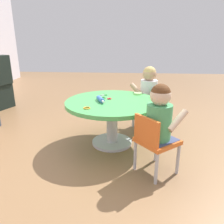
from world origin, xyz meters
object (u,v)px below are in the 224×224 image
object	(u,v)px
seated_child_left	(160,115)
craft_scissors	(103,95)
child_chair_left	(155,141)
seated_child_right	(148,87)
craft_table	(112,110)
child_chair_right	(150,105)
rolling_pin	(100,99)

from	to	relation	value
seated_child_left	craft_scissors	world-z (taller)	seated_child_left
child_chair_left	craft_scissors	bearing A→B (deg)	34.05
child_chair_left	seated_child_right	world-z (taller)	seated_child_right
craft_table	seated_child_right	xyz separation A→B (m)	(0.53, -0.42, 0.14)
seated_child_right	child_chair_left	bearing A→B (deg)	178.97
child_chair_right	rolling_pin	distance (m)	0.81
seated_child_left	craft_table	bearing A→B (deg)	39.72
rolling_pin	craft_scissors	world-z (taller)	rolling_pin
craft_table	seated_child_left	world-z (taller)	seated_child_left
seated_child_left	craft_scissors	distance (m)	0.93
child_chair_left	child_chair_right	xyz separation A→B (m)	(1.05, -0.05, 0.00)
child_chair_right	rolling_pin	world-z (taller)	rolling_pin
craft_scissors	child_chair_right	bearing A→B (deg)	-64.02
child_chair_left	rolling_pin	distance (m)	0.76
child_chair_right	craft_scissors	world-z (taller)	child_chair_right
craft_table	child_chair_left	xyz separation A→B (m)	(-0.54, -0.40, -0.08)
seated_child_left	rolling_pin	bearing A→B (deg)	48.56
seated_child_left	rolling_pin	world-z (taller)	seated_child_left
seated_child_right	child_chair_right	bearing A→B (deg)	-128.88
child_chair_left	seated_child_left	distance (m)	0.23
child_chair_right	craft_scissors	xyz separation A→B (m)	(-0.28, 0.57, 0.19)
rolling_pin	craft_scissors	distance (m)	0.26
child_chair_right	rolling_pin	xyz separation A→B (m)	(-0.54, 0.57, 0.21)
seated_child_left	rolling_pin	xyz separation A→B (m)	(0.48, 0.55, -0.01)
child_chair_left	rolling_pin	xyz separation A→B (m)	(0.51, 0.52, 0.21)
craft_table	rolling_pin	distance (m)	0.18
child_chair_left	craft_table	bearing A→B (deg)	36.33
seated_child_right	rolling_pin	xyz separation A→B (m)	(-0.56, 0.54, -0.01)
craft_table	seated_child_left	distance (m)	0.69
craft_table	seated_child_right	world-z (taller)	seated_child_right
craft_table	child_chair_left	world-z (taller)	child_chair_left
craft_table	child_chair_right	world-z (taller)	child_chair_right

